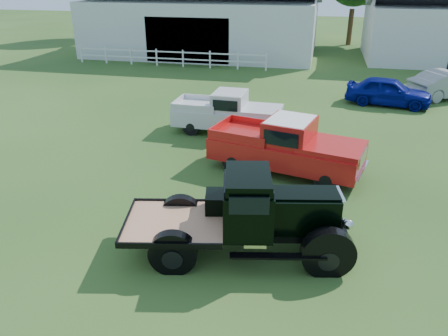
% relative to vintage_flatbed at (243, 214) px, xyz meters
% --- Properties ---
extents(ground, '(120.00, 120.00, 0.00)m').
position_rel_vintage_flatbed_xyz_m(ground, '(-1.24, 1.35, -1.07)').
color(ground, '#224218').
extents(shed_left, '(18.80, 10.20, 5.60)m').
position_rel_vintage_flatbed_xyz_m(shed_left, '(-8.24, 27.35, 1.73)').
color(shed_left, silver).
rests_on(shed_left, ground).
extents(fence_rail, '(14.20, 0.16, 1.20)m').
position_rel_vintage_flatbed_xyz_m(fence_rail, '(-9.24, 21.35, -0.47)').
color(fence_rail, white).
rests_on(fence_rail, ground).
extents(vintage_flatbed, '(5.73, 3.17, 2.14)m').
position_rel_vintage_flatbed_xyz_m(vintage_flatbed, '(0.00, 0.00, 0.00)').
color(vintage_flatbed, black).
rests_on(vintage_flatbed, ground).
extents(red_pickup, '(5.67, 3.28, 1.94)m').
position_rel_vintage_flatbed_xyz_m(red_pickup, '(0.58, 5.01, -0.10)').
color(red_pickup, red).
rests_on(red_pickup, ground).
extents(white_pickup, '(4.81, 2.00, 1.75)m').
position_rel_vintage_flatbed_xyz_m(white_pickup, '(-2.21, 8.52, -0.20)').
color(white_pickup, silver).
rests_on(white_pickup, ground).
extents(misc_car_blue, '(4.44, 2.40, 1.43)m').
position_rel_vintage_flatbed_xyz_m(misc_car_blue, '(5.00, 14.35, -0.36)').
color(misc_car_blue, '#030C73').
rests_on(misc_car_blue, ground).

